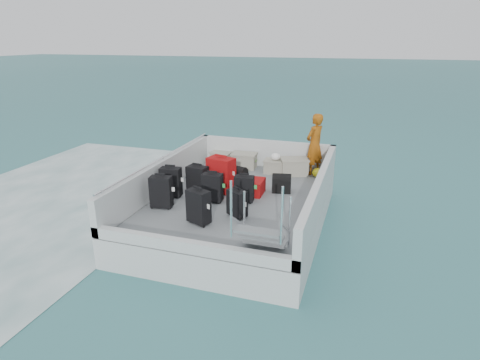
{
  "coord_description": "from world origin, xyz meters",
  "views": [
    {
      "loc": [
        2.52,
        -7.56,
        3.85
      ],
      "look_at": [
        0.03,
        0.09,
        1.0
      ],
      "focal_mm": 30.0,
      "sensor_mm": 36.0,
      "label": 1
    }
  ],
  "objects_px": {
    "suitcase_3": "(199,207)",
    "crate_0": "(221,158)",
    "suitcase_5": "(221,175)",
    "suitcase_8": "(245,186)",
    "crate_1": "(244,161)",
    "crate_3": "(294,167)",
    "passenger": "(315,144)",
    "suitcase_2": "(198,180)",
    "suitcase_4": "(212,188)",
    "crate_2": "(275,167)",
    "suitcase_0": "(161,192)",
    "suitcase_7": "(244,189)",
    "suitcase_1": "(171,182)",
    "suitcase_6": "(237,204)"
  },
  "relations": [
    {
      "from": "crate_1",
      "to": "crate_3",
      "type": "bearing_deg",
      "value": -5.44
    },
    {
      "from": "crate_0",
      "to": "crate_2",
      "type": "height_order",
      "value": "crate_2"
    },
    {
      "from": "suitcase_2",
      "to": "suitcase_4",
      "type": "relative_size",
      "value": 1.04
    },
    {
      "from": "suitcase_4",
      "to": "suitcase_7",
      "type": "height_order",
      "value": "suitcase_4"
    },
    {
      "from": "suitcase_0",
      "to": "suitcase_7",
      "type": "height_order",
      "value": "suitcase_0"
    },
    {
      "from": "suitcase_3",
      "to": "crate_0",
      "type": "bearing_deg",
      "value": 125.78
    },
    {
      "from": "suitcase_4",
      "to": "suitcase_5",
      "type": "height_order",
      "value": "suitcase_5"
    },
    {
      "from": "suitcase_3",
      "to": "suitcase_7",
      "type": "distance_m",
      "value": 1.33
    },
    {
      "from": "suitcase_2",
      "to": "suitcase_4",
      "type": "bearing_deg",
      "value": -25.33
    },
    {
      "from": "suitcase_3",
      "to": "suitcase_8",
      "type": "bearing_deg",
      "value": 100.24
    },
    {
      "from": "suitcase_5",
      "to": "crate_0",
      "type": "bearing_deg",
      "value": 124.41
    },
    {
      "from": "suitcase_0",
      "to": "passenger",
      "type": "xyz_separation_m",
      "value": [
        2.58,
        3.11,
        0.43
      ]
    },
    {
      "from": "crate_0",
      "to": "suitcase_2",
      "type": "bearing_deg",
      "value": -82.5
    },
    {
      "from": "suitcase_3",
      "to": "suitcase_5",
      "type": "height_order",
      "value": "suitcase_5"
    },
    {
      "from": "crate_1",
      "to": "passenger",
      "type": "distance_m",
      "value": 1.89
    },
    {
      "from": "crate_0",
      "to": "crate_3",
      "type": "relative_size",
      "value": 0.8
    },
    {
      "from": "suitcase_2",
      "to": "suitcase_6",
      "type": "height_order",
      "value": "suitcase_2"
    },
    {
      "from": "crate_3",
      "to": "passenger",
      "type": "height_order",
      "value": "passenger"
    },
    {
      "from": "suitcase_3",
      "to": "crate_3",
      "type": "distance_m",
      "value": 3.52
    },
    {
      "from": "suitcase_0",
      "to": "suitcase_8",
      "type": "relative_size",
      "value": 0.81
    },
    {
      "from": "suitcase_3",
      "to": "passenger",
      "type": "height_order",
      "value": "passenger"
    },
    {
      "from": "suitcase_6",
      "to": "passenger",
      "type": "bearing_deg",
      "value": 102.93
    },
    {
      "from": "suitcase_0",
      "to": "suitcase_3",
      "type": "relative_size",
      "value": 1.02
    },
    {
      "from": "suitcase_1",
      "to": "crate_3",
      "type": "xyz_separation_m",
      "value": [
        2.24,
        2.29,
        -0.13
      ]
    },
    {
      "from": "suitcase_3",
      "to": "suitcase_7",
      "type": "height_order",
      "value": "suitcase_3"
    },
    {
      "from": "crate_1",
      "to": "crate_2",
      "type": "height_order",
      "value": "crate_1"
    },
    {
      "from": "suitcase_0",
      "to": "suitcase_3",
      "type": "distance_m",
      "value": 1.09
    },
    {
      "from": "suitcase_5",
      "to": "suitcase_6",
      "type": "bearing_deg",
      "value": -42.84
    },
    {
      "from": "suitcase_5",
      "to": "suitcase_1",
      "type": "bearing_deg",
      "value": -133.51
    },
    {
      "from": "suitcase_3",
      "to": "crate_0",
      "type": "xyz_separation_m",
      "value": [
        -0.91,
        3.6,
        -0.17
      ]
    },
    {
      "from": "suitcase_1",
      "to": "suitcase_2",
      "type": "xyz_separation_m",
      "value": [
        0.48,
        0.32,
        -0.01
      ]
    },
    {
      "from": "suitcase_5",
      "to": "suitcase_7",
      "type": "bearing_deg",
      "value": -17.0
    },
    {
      "from": "suitcase_0",
      "to": "suitcase_2",
      "type": "distance_m",
      "value": 0.99
    },
    {
      "from": "suitcase_3",
      "to": "suitcase_7",
      "type": "relative_size",
      "value": 1.16
    },
    {
      "from": "suitcase_5",
      "to": "crate_0",
      "type": "distance_m",
      "value": 2.11
    },
    {
      "from": "crate_0",
      "to": "suitcase_0",
      "type": "bearing_deg",
      "value": -91.67
    },
    {
      "from": "passenger",
      "to": "suitcase_0",
      "type": "bearing_deg",
      "value": -10.23
    },
    {
      "from": "suitcase_1",
      "to": "crate_2",
      "type": "relative_size",
      "value": 1.24
    },
    {
      "from": "crate_1",
      "to": "suitcase_3",
      "type": "bearing_deg",
      "value": -86.49
    },
    {
      "from": "crate_1",
      "to": "crate_3",
      "type": "distance_m",
      "value": 1.36
    },
    {
      "from": "suitcase_4",
      "to": "crate_2",
      "type": "distance_m",
      "value": 2.39
    },
    {
      "from": "crate_2",
      "to": "crate_0",
      "type": "bearing_deg",
      "value": 168.76
    },
    {
      "from": "suitcase_2",
      "to": "suitcase_4",
      "type": "xyz_separation_m",
      "value": [
        0.47,
        -0.32,
        -0.01
      ]
    },
    {
      "from": "suitcase_8",
      "to": "crate_1",
      "type": "relative_size",
      "value": 1.33
    },
    {
      "from": "crate_2",
      "to": "suitcase_5",
      "type": "bearing_deg",
      "value": -116.87
    },
    {
      "from": "crate_1",
      "to": "passenger",
      "type": "xyz_separation_m",
      "value": [
        1.79,
        0.09,
        0.58
      ]
    },
    {
      "from": "suitcase_7",
      "to": "passenger",
      "type": "relative_size",
      "value": 0.37
    },
    {
      "from": "suitcase_0",
      "to": "suitcase_8",
      "type": "height_order",
      "value": "suitcase_0"
    },
    {
      "from": "suitcase_2",
      "to": "suitcase_7",
      "type": "height_order",
      "value": "suitcase_2"
    },
    {
      "from": "suitcase_3",
      "to": "suitcase_4",
      "type": "xyz_separation_m",
      "value": [
        -0.14,
        1.04,
        -0.02
      ]
    }
  ]
}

